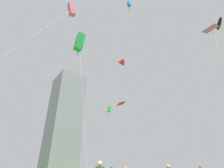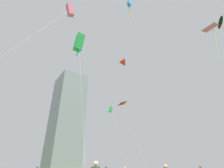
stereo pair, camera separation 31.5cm
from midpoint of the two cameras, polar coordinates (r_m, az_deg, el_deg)
name	(u,v)px [view 1 (the left image)]	position (r m, az deg, el deg)	size (l,w,h in m)	color
kite_flying_0	(121,62)	(48.52, 2.85, 7.56)	(5.04, 2.96, 30.30)	silver
kite_flying_1	(79,42)	(22.73, -11.59, 13.97)	(1.12, 5.66, 17.54)	silver
kite_flying_2	(71,10)	(17.39, -14.45, 23.65)	(7.10, 3.62, 15.51)	silver
kite_flying_3	(212,33)	(20.90, 30.81, 14.97)	(10.39, 5.92, 15.17)	silver
kite_flying_4	(121,104)	(49.56, 2.97, -6.79)	(2.62, 11.42, 19.14)	silver
kite_flying_5	(109,109)	(54.04, -1.11, -8.78)	(2.47, 6.76, 19.46)	silver
kite_flying_7	(219,24)	(42.52, 32.91, 17.03)	(8.64, 10.38, 29.03)	silver
kite_flying_8	(129,5)	(35.42, 5.55, 25.54)	(5.77, 10.19, 30.70)	silver
distant_highrise_1	(64,119)	(140.66, -16.32, -11.46)	(21.49, 25.76, 73.35)	gray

